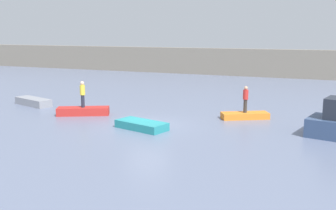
{
  "coord_description": "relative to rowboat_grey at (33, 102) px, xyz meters",
  "views": [
    {
      "loc": [
        9.61,
        -19.78,
        5.28
      ],
      "look_at": [
        0.43,
        2.08,
        0.84
      ],
      "focal_mm": 42.28,
      "sensor_mm": 36.0,
      "label": 1
    }
  ],
  "objects": [
    {
      "name": "person_yellow_shirt",
      "position": [
        5.26,
        -1.39,
        1.17
      ],
      "size": [
        0.32,
        0.32,
        1.68
      ],
      "color": "#232838",
      "rests_on": "rowboat_red"
    },
    {
      "name": "rowboat_red",
      "position": [
        5.26,
        -1.39,
        -0.02
      ],
      "size": [
        3.35,
        2.35,
        0.5
      ],
      "primitive_type": "cube",
      "rotation": [
        0.0,
        0.0,
        0.47
      ],
      "color": "red",
      "rests_on": "ground_plane"
    },
    {
      "name": "rowboat_teal",
      "position": [
        10.35,
        -3.26,
        -0.05
      ],
      "size": [
        3.14,
        2.02,
        0.43
      ],
      "primitive_type": "cube",
      "rotation": [
        0.0,
        0.0,
        -0.27
      ],
      "color": "teal",
      "rests_on": "ground_plane"
    },
    {
      "name": "embankment_wall",
      "position": [
        10.24,
        24.93,
        1.36
      ],
      "size": [
        80.0,
        1.2,
        3.24
      ],
      "primitive_type": "cube",
      "color": "gray",
      "rests_on": "ground_plane"
    },
    {
      "name": "rowboat_orange",
      "position": [
        15.03,
        1.53,
        -0.07
      ],
      "size": [
        2.96,
        2.25,
        0.38
      ],
      "primitive_type": "cube",
      "rotation": [
        0.0,
        0.0,
        0.52
      ],
      "color": "orange",
      "rests_on": "ground_plane"
    },
    {
      "name": "person_red_shirt",
      "position": [
        15.03,
        1.53,
        1.02
      ],
      "size": [
        0.32,
        0.32,
        1.63
      ],
      "color": "#38332D",
      "rests_on": "rowboat_orange"
    },
    {
      "name": "ground_plane",
      "position": [
        10.24,
        -2.35,
        -0.26
      ],
      "size": [
        120.0,
        120.0,
        0.0
      ],
      "primitive_type": "plane",
      "color": "slate"
    },
    {
      "name": "rowboat_grey",
      "position": [
        0.0,
        0.0,
        0.0
      ],
      "size": [
        3.36,
        1.93,
        0.53
      ],
      "primitive_type": "cube",
      "rotation": [
        0.0,
        0.0,
        -0.3
      ],
      "color": "gray",
      "rests_on": "ground_plane"
    }
  ]
}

